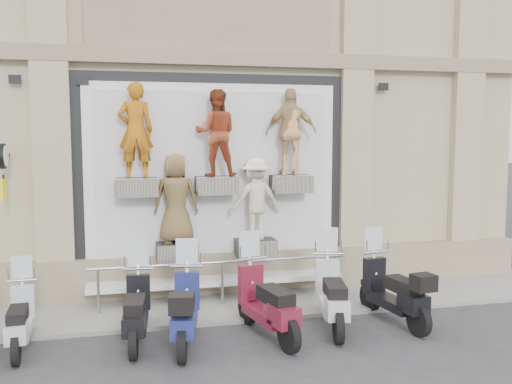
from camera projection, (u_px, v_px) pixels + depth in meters
ground at (245, 345)px, 9.06m from camera, size 90.00×90.00×0.00m
sidewalk at (222, 304)px, 11.09m from camera, size 16.00×2.20×0.08m
building at (187, 33)px, 15.19m from camera, size 14.00×8.60×12.00m
shop_vitrine at (218, 179)px, 11.47m from camera, size 5.60×0.83×4.30m
guard_rail at (222, 284)px, 10.95m from camera, size 5.06×0.10×0.93m
clock_sign_bracket at (3, 164)px, 10.23m from camera, size 0.10×0.80×1.02m
scooter_c at (19, 307)px, 8.80m from camera, size 0.58×1.72×1.38m
scooter_d at (136, 297)px, 9.09m from camera, size 0.74×1.92×1.52m
scooter_e at (185, 296)px, 8.99m from camera, size 0.92×2.05×1.61m
scooter_f at (267, 288)px, 9.34m from camera, size 1.02×2.14×1.68m
scooter_g at (332, 281)px, 9.79m from camera, size 1.04×2.11×1.65m
scooter_h at (394, 278)px, 10.05m from camera, size 0.86×2.06×1.62m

